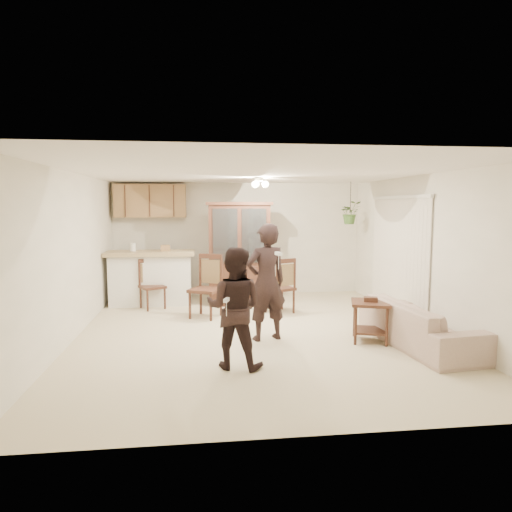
{
  "coord_description": "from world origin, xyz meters",
  "views": [
    {
      "loc": [
        -0.84,
        -6.94,
        2.01
      ],
      "look_at": [
        0.05,
        0.4,
        1.18
      ],
      "focal_mm": 32.0,
      "sensor_mm": 36.0,
      "label": 1
    }
  ],
  "objects": [
    {
      "name": "floor",
      "position": [
        0.0,
        0.0,
        0.0
      ],
      "size": [
        6.5,
        6.5,
        0.0
      ],
      "primitive_type": "plane",
      "color": "#C4B494",
      "rests_on": "ground"
    },
    {
      "name": "ceiling",
      "position": [
        0.0,
        0.0,
        2.5
      ],
      "size": [
        5.5,
        6.5,
        0.02
      ],
      "primitive_type": "cube",
      "color": "white",
      "rests_on": "wall_back"
    },
    {
      "name": "wall_back",
      "position": [
        0.0,
        3.25,
        1.25
      ],
      "size": [
        5.5,
        0.02,
        2.5
      ],
      "primitive_type": "cube",
      "color": "beige",
      "rests_on": "ground"
    },
    {
      "name": "wall_front",
      "position": [
        0.0,
        -3.25,
        1.25
      ],
      "size": [
        5.5,
        0.02,
        2.5
      ],
      "primitive_type": "cube",
      "color": "beige",
      "rests_on": "ground"
    },
    {
      "name": "wall_left",
      "position": [
        -2.75,
        0.0,
        1.25
      ],
      "size": [
        0.02,
        6.5,
        2.5
      ],
      "primitive_type": "cube",
      "color": "beige",
      "rests_on": "ground"
    },
    {
      "name": "wall_right",
      "position": [
        2.75,
        0.0,
        1.25
      ],
      "size": [
        0.02,
        6.5,
        2.5
      ],
      "primitive_type": "cube",
      "color": "beige",
      "rests_on": "ground"
    },
    {
      "name": "breakfast_bar",
      "position": [
        -1.85,
        2.35,
        0.5
      ],
      "size": [
        1.6,
        0.55,
        1.0
      ],
      "primitive_type": "cube",
      "color": "silver",
      "rests_on": "floor"
    },
    {
      "name": "bar_top",
      "position": [
        -1.85,
        2.35,
        1.05
      ],
      "size": [
        1.75,
        0.7,
        0.08
      ],
      "primitive_type": "cube",
      "color": "tan",
      "rests_on": "breakfast_bar"
    },
    {
      "name": "upper_cabinets",
      "position": [
        -1.9,
        3.07,
        2.1
      ],
      "size": [
        1.5,
        0.34,
        0.7
      ],
      "primitive_type": "cube",
      "color": "#8B5F3C",
      "rests_on": "wall_back"
    },
    {
      "name": "vertical_blinds",
      "position": [
        2.71,
        0.9,
        1.1
      ],
      "size": [
        0.06,
        2.3,
        2.1
      ],
      "primitive_type": null,
      "color": "silver",
      "rests_on": "wall_right"
    },
    {
      "name": "ceiling_fixture",
      "position": [
        0.2,
        1.2,
        2.4
      ],
      "size": [
        0.36,
        0.36,
        0.2
      ],
      "primitive_type": null,
      "color": "#F6E7B8",
      "rests_on": "ceiling"
    },
    {
      "name": "hanging_plant",
      "position": [
        2.3,
        2.4,
        1.85
      ],
      "size": [
        0.43,
        0.37,
        0.48
      ],
      "primitive_type": "imported",
      "color": "#2D5723",
      "rests_on": "ceiling"
    },
    {
      "name": "plant_cord",
      "position": [
        2.3,
        2.4,
        2.17
      ],
      "size": [
        0.01,
        0.01,
        0.65
      ],
      "primitive_type": "cylinder",
      "color": "black",
      "rests_on": "ceiling"
    },
    {
      "name": "sofa",
      "position": [
        2.26,
        -0.89,
        0.37
      ],
      "size": [
        0.93,
        1.94,
        0.73
      ],
      "primitive_type": "imported",
      "rotation": [
        0.0,
        0.0,
        1.68
      ],
      "color": "#C2B1A0",
      "rests_on": "floor"
    },
    {
      "name": "adult",
      "position": [
        0.11,
        -0.34,
        0.9
      ],
      "size": [
        0.75,
        0.6,
        1.8
      ],
      "primitive_type": "imported",
      "rotation": [
        0.0,
        0.0,
        3.43
      ],
      "color": "black",
      "rests_on": "floor"
    },
    {
      "name": "child",
      "position": [
        -0.44,
        -1.45,
        0.68
      ],
      "size": [
        0.79,
        0.7,
        1.35
      ],
      "primitive_type": "imported",
      "rotation": [
        0.0,
        0.0,
        2.8
      ],
      "color": "black",
      "rests_on": "floor"
    },
    {
      "name": "china_hutch",
      "position": [
        -0.06,
        2.16,
        1.02
      ],
      "size": [
        1.35,
        0.63,
        2.07
      ],
      "rotation": [
        0.0,
        0.0,
        -0.09
      ],
      "color": "#3A1D15",
      "rests_on": "floor"
    },
    {
      "name": "side_table",
      "position": [
        1.63,
        -0.61,
        0.31
      ],
      "size": [
        0.68,
        0.68,
        0.66
      ],
      "rotation": [
        0.0,
        0.0,
        -0.3
      ],
      "color": "#3A1D15",
      "rests_on": "floor"
    },
    {
      "name": "chair_bar",
      "position": [
        -1.79,
        1.97,
        0.27
      ],
      "size": [
        0.58,
        0.58,
        0.96
      ],
      "rotation": [
        0.0,
        0.0,
        0.49
      ],
      "color": "#3A1D15",
      "rests_on": "floor"
    },
    {
      "name": "chair_hutch_left",
      "position": [
        -0.77,
        1.14,
        0.32
      ],
      "size": [
        0.67,
        0.67,
        1.13
      ],
      "rotation": [
        0.0,
        0.0,
        -0.48
      ],
      "color": "#3A1D15",
      "rests_on": "floor"
    },
    {
      "name": "chair_hutch_right",
      "position": [
        0.61,
        1.34,
        0.29
      ],
      "size": [
        0.61,
        0.61,
        1.04
      ],
      "rotation": [
        0.0,
        0.0,
        3.58
      ],
      "color": "#3A1D15",
      "rests_on": "floor"
    },
    {
      "name": "controller_adult",
      "position": [
        0.23,
        -0.73,
        1.34
      ],
      "size": [
        0.09,
        0.16,
        0.05
      ],
      "primitive_type": "cube",
      "rotation": [
        0.0,
        0.0,
        3.43
      ],
      "color": "white",
      "rests_on": "adult"
    },
    {
      "name": "controller_child",
      "position": [
        -0.56,
        -1.78,
        0.92
      ],
      "size": [
        0.08,
        0.14,
        0.04
      ],
      "primitive_type": "cube",
      "rotation": [
        0.0,
        0.0,
        2.8
      ],
      "color": "white",
      "rests_on": "child"
    }
  ]
}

